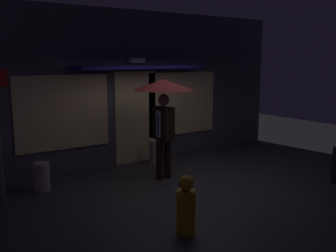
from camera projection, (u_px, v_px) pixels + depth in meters
ground_plane at (191, 185)px, 7.73m from camera, size 18.00×18.00×0.00m
building_facade at (132, 88)px, 9.32m from camera, size 8.67×1.00×3.61m
person_with_umbrella at (164, 98)px, 7.85m from camera, size 1.23×1.23×2.08m
sidewalk_bollard at (154, 153)px, 9.17m from camera, size 0.24×0.24×0.58m
sidewalk_bollard_2 at (42, 177)px, 7.33m from camera, size 0.30×0.30×0.55m
fire_hydrant at (186, 207)px, 5.50m from camera, size 0.27×0.27×0.86m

